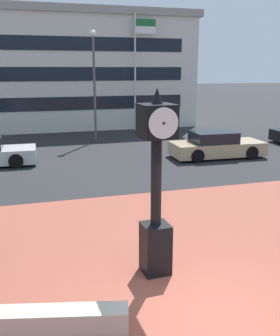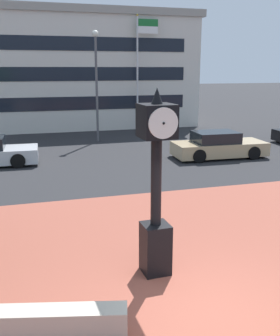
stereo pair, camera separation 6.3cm
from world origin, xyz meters
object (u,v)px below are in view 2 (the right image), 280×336
Objects in this scene: street_clock at (156,188)px; car_street_mid at (218,146)px; civic_building at (14,70)px; street_lamp_post at (96,75)px; flagpole_primary at (140,64)px.

street_clock is 0.85× the size of car_street_mid.
street_clock is at bearing -83.32° from civic_building.
civic_building reaches higher than street_lamp_post.
civic_building is (-8.39, 8.17, -0.41)m from flagpole_primary.
civic_building is 12.62m from street_lamp_post.
car_street_mid is at bearing 54.01° from street_clock.
street_clock is 0.15× the size of civic_building.
street_lamp_post reaches higher than street_clock.
civic_building is at bearing 135.78° from flagpole_primary.
flagpole_primary is (5.18, 19.23, 2.66)m from street_clock.
flagpole_primary is (-1.28, 9.46, 3.98)m from car_street_mid.
street_lamp_post is at bearing -138.61° from car_street_mid.
street_clock reaches higher than car_street_mid.
civic_building is (-9.67, 17.63, 3.57)m from car_street_mid.
car_street_mid is 0.72× the size of street_lamp_post.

